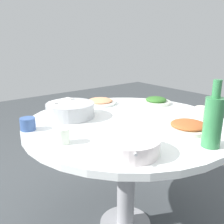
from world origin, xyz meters
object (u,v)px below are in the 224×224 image
tea_cup_side (28,124)px  rice_bowl (70,110)px  tea_cup_far (63,136)px  green_bottle (213,121)px  tea_cup_near (202,112)px  round_dining_table (127,138)px  soup_bowl (130,146)px  dish_greens (156,101)px  dish_stirfry (188,126)px  dish_shrimp (100,102)px

tea_cup_side → rice_bowl: bearing=-168.3°
tea_cup_far → tea_cup_side: 0.27m
green_bottle → tea_cup_near: 0.43m
round_dining_table → soup_bowl: (0.27, 0.32, 0.14)m
dish_greens → green_bottle: (0.37, 0.65, 0.10)m
rice_bowl → dish_stirfry: 0.68m
soup_bowl → tea_cup_far: bearing=-56.9°
rice_bowl → dish_shrimp: (-0.32, -0.14, -0.03)m
rice_bowl → tea_cup_near: size_ratio=3.84×
green_bottle → dish_shrimp: bearing=-93.4°
dish_greens → dish_shrimp: 0.40m
dish_stirfry → green_bottle: bearing=61.6°
round_dining_table → green_bottle: bearing=96.0°
dish_shrimp → tea_cup_side: bearing=18.1°
tea_cup_far → rice_bowl: bearing=-124.4°
round_dining_table → tea_cup_side: tea_cup_side is taller
tea_cup_near → tea_cup_far: (0.82, -0.17, 0.00)m
round_dining_table → soup_bowl: bearing=50.0°
dish_greens → tea_cup_near: (0.04, 0.39, 0.01)m
rice_bowl → tea_cup_side: size_ratio=3.66×
soup_bowl → tea_cup_far: 0.31m
dish_greens → tea_cup_side: tea_cup_side is taller
dish_stirfry → green_bottle: green_bottle is taller
rice_bowl → dish_shrimp: size_ratio=1.27×
dish_stirfry → round_dining_table: bearing=-64.1°
dish_stirfry → soup_bowl: bearing=1.6°
soup_bowl → rice_bowl: bearing=-94.9°
dish_greens → tea_cup_near: 0.39m
rice_bowl → tea_cup_side: 0.29m
green_bottle → tea_cup_side: green_bottle is taller
soup_bowl → green_bottle: 0.37m
round_dining_table → tea_cup_near: (-0.38, 0.23, 0.14)m
round_dining_table → tea_cup_near: size_ratio=15.58×
dish_stirfry → tea_cup_near: bearing=-162.1°
round_dining_table → rice_bowl: 0.37m
dish_shrimp → green_bottle: size_ratio=0.77×
dish_greens → dish_shrimp: size_ratio=0.92×
tea_cup_side → green_bottle: bearing=128.3°
dish_shrimp → tea_cup_side: size_ratio=2.89×
round_dining_table → tea_cup_far: (0.44, 0.06, 0.14)m
dish_greens → tea_cup_side: bearing=-2.8°
rice_bowl → tea_cup_near: 0.78m
round_dining_table → tea_cup_side: 0.55m
dish_shrimp → tea_cup_side: 0.63m
round_dining_table → tea_cup_near: 0.47m
round_dining_table → dish_shrimp: 0.43m
tea_cup_near → green_bottle: bearing=37.5°
rice_bowl → green_bottle: (-0.27, 0.75, 0.07)m
dish_greens → green_bottle: size_ratio=0.71×
tea_cup_far → round_dining_table: bearing=-172.8°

